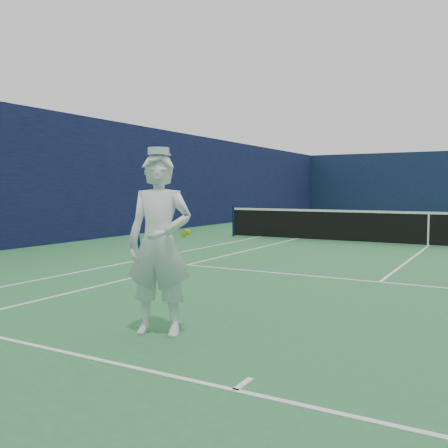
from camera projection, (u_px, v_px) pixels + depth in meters
name	position (u px, v px, depth m)	size (l,w,h in m)	color
ground	(428.00, 246.00, 14.43)	(80.00, 80.00, 0.00)	#2B713D
court_markings	(428.00, 246.00, 14.43)	(11.03, 23.83, 0.01)	white
windscreen_fence	(430.00, 177.00, 14.29)	(20.12, 36.12, 4.00)	#0E1935
tennis_net	(428.00, 227.00, 14.39)	(12.88, 0.09, 1.07)	#141E4C
tennis_player	(159.00, 244.00, 5.66)	(0.92, 0.70, 2.12)	white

